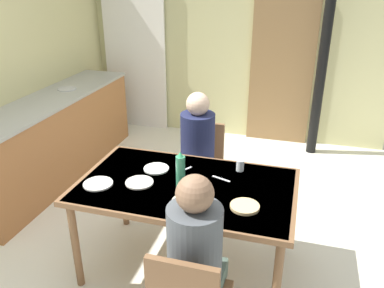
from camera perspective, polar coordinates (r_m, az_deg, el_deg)
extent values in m
plane|color=silver|center=(3.45, -3.84, -14.60)|extent=(6.94, 6.94, 0.00)
cube|color=#C7C288|center=(5.35, 5.78, 14.53)|extent=(4.11, 0.10, 2.56)
cube|color=#C8C185|center=(4.41, -26.20, 10.21)|extent=(0.10, 4.00, 2.56)
cube|color=olive|center=(5.24, 12.92, 10.75)|extent=(0.80, 0.05, 2.00)
cylinder|color=black|center=(4.92, 18.65, 12.60)|extent=(0.12, 0.12, 2.56)
cube|color=white|center=(5.69, -8.30, 12.88)|extent=(0.90, 0.03, 2.15)
cube|color=#A36639|center=(4.60, -19.56, 0.69)|extent=(0.60, 2.52, 0.87)
cube|color=#9E9E99|center=(4.46, -20.36, 6.01)|extent=(0.61, 2.57, 0.03)
cylinder|color=#B7B7BC|center=(4.74, -17.78, 7.66)|extent=(0.21, 0.21, 0.01)
cube|color=brown|center=(2.82, -0.86, -6.21)|extent=(1.55, 0.94, 0.04)
cube|color=beige|center=(2.81, -0.86, -5.87)|extent=(1.49, 0.90, 0.00)
cylinder|color=brown|center=(3.00, -16.58, -13.94)|extent=(0.06, 0.06, 0.71)
cylinder|color=brown|center=(2.64, 12.18, -19.56)|extent=(0.06, 0.06, 0.71)
cylinder|color=brown|center=(3.56, -9.89, -6.63)|extent=(0.06, 0.06, 0.71)
cylinder|color=brown|center=(3.27, 13.43, -10.09)|extent=(0.06, 0.06, 0.71)
cube|color=brown|center=(3.61, 1.00, -4.05)|extent=(0.40, 0.40, 0.04)
cube|color=brown|center=(3.68, 1.76, 0.11)|extent=(0.38, 0.04, 0.42)
cylinder|color=brown|center=(3.56, 2.91, -9.13)|extent=(0.04, 0.04, 0.41)
cylinder|color=brown|center=(3.64, -2.36, -8.32)|extent=(0.04, 0.04, 0.41)
cylinder|color=brown|center=(3.84, 4.11, -6.46)|extent=(0.04, 0.04, 0.41)
cylinder|color=brown|center=(3.92, -0.78, -5.77)|extent=(0.04, 0.04, 0.41)
cube|color=#45594D|center=(2.44, 1.11, -18.29)|extent=(0.30, 0.22, 0.12)
cylinder|color=#4C5156|center=(2.19, 0.38, -15.11)|extent=(0.30, 0.30, 0.52)
sphere|color=#846047|center=(1.98, 0.41, -7.25)|extent=(0.20, 0.20, 0.20)
cube|color=navy|center=(3.45, 0.30, -4.38)|extent=(0.30, 0.22, 0.12)
cylinder|color=#1E2347|center=(3.43, 0.81, 0.29)|extent=(0.30, 0.30, 0.52)
sphere|color=beige|center=(3.30, 0.85, 5.86)|extent=(0.20, 0.20, 0.20)
cylinder|color=#3D9168|center=(2.74, -1.68, -4.00)|extent=(0.07, 0.07, 0.23)
cone|color=#339D64|center=(2.68, -1.72, -1.52)|extent=(0.05, 0.05, 0.03)
cylinder|color=#F3E4C1|center=(2.54, -1.05, -8.74)|extent=(0.17, 0.17, 0.05)
cylinder|color=white|center=(3.02, -5.22, -3.58)|extent=(0.19, 0.19, 0.01)
cylinder|color=white|center=(2.85, -7.66, -5.56)|extent=(0.20, 0.20, 0.01)
cylinder|color=white|center=(2.88, -13.51, -5.64)|extent=(0.21, 0.21, 0.01)
cylinder|color=silver|center=(3.00, 7.02, -3.10)|extent=(0.06, 0.06, 0.09)
cylinder|color=#DBB77A|center=(2.57, 7.69, -8.99)|extent=(0.19, 0.19, 0.02)
cube|color=silver|center=(3.00, -1.16, -3.80)|extent=(0.09, 0.14, 0.00)
cube|color=silver|center=(2.88, 4.27, -5.07)|extent=(0.15, 0.06, 0.00)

